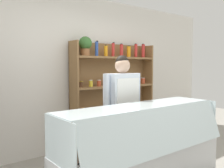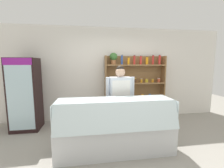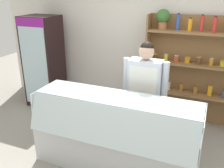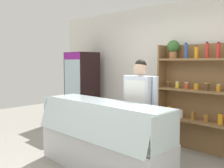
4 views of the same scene
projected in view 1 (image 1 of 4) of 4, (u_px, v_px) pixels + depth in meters
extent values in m
cube|color=white|center=(78.00, 73.00, 4.44)|extent=(6.80, 0.10, 2.70)
cube|color=olive|center=(110.00, 94.00, 4.77)|extent=(1.77, 0.02, 1.88)
cube|color=olive|center=(74.00, 98.00, 4.12)|extent=(0.03, 0.28, 1.88)
cube|color=olive|center=(147.00, 91.00, 5.20)|extent=(0.03, 0.28, 1.88)
cube|color=olive|center=(115.00, 114.00, 4.69)|extent=(1.71, 0.28, 0.04)
cube|color=olive|center=(115.00, 86.00, 4.65)|extent=(1.71, 0.28, 0.04)
cube|color=olive|center=(115.00, 58.00, 4.61)|extent=(1.71, 0.28, 0.04)
cylinder|color=#996038|center=(85.00, 52.00, 4.21)|extent=(0.14, 0.14, 0.12)
sphere|color=#36682D|center=(85.00, 43.00, 4.20)|extent=(0.22, 0.22, 0.22)
cylinder|color=#3356B2|center=(97.00, 49.00, 4.37)|extent=(0.06, 0.06, 0.25)
cylinder|color=black|center=(97.00, 41.00, 4.34)|extent=(0.04, 0.04, 0.02)
cylinder|color=orange|center=(106.00, 51.00, 4.48)|extent=(0.07, 0.07, 0.19)
cylinder|color=black|center=(106.00, 45.00, 4.47)|extent=(0.04, 0.04, 0.02)
cylinder|color=red|center=(113.00, 50.00, 4.60)|extent=(0.06, 0.06, 0.25)
cylinder|color=black|center=(114.00, 43.00, 4.57)|extent=(0.04, 0.04, 0.02)
cylinder|color=red|center=(121.00, 51.00, 4.70)|extent=(0.06, 0.06, 0.24)
cylinder|color=black|center=(121.00, 44.00, 4.69)|extent=(0.04, 0.04, 0.02)
cylinder|color=orange|center=(129.00, 52.00, 4.82)|extent=(0.08, 0.08, 0.21)
cylinder|color=black|center=(129.00, 46.00, 4.81)|extent=(0.05, 0.05, 0.02)
cylinder|color=red|center=(136.00, 51.00, 4.92)|extent=(0.06, 0.06, 0.26)
cylinder|color=black|center=(136.00, 44.00, 4.92)|extent=(0.04, 0.04, 0.02)
cylinder|color=red|center=(143.00, 51.00, 5.05)|extent=(0.07, 0.07, 0.26)
cylinder|color=black|center=(143.00, 44.00, 5.04)|extent=(0.04, 0.04, 0.02)
cylinder|color=brown|center=(81.00, 85.00, 4.20)|extent=(0.07, 0.07, 0.09)
cylinder|color=gold|center=(81.00, 81.00, 4.19)|extent=(0.07, 0.07, 0.01)
cylinder|color=yellow|center=(91.00, 84.00, 4.30)|extent=(0.07, 0.07, 0.11)
cylinder|color=silver|center=(91.00, 80.00, 4.30)|extent=(0.07, 0.07, 0.01)
cylinder|color=#BF4C2D|center=(99.00, 83.00, 4.41)|extent=(0.07, 0.07, 0.10)
cylinder|color=silver|center=(99.00, 80.00, 4.41)|extent=(0.08, 0.08, 0.01)
cylinder|color=orange|center=(107.00, 83.00, 4.53)|extent=(0.09, 0.09, 0.09)
cylinder|color=gold|center=(107.00, 80.00, 4.53)|extent=(0.09, 0.09, 0.01)
cylinder|color=brown|center=(115.00, 82.00, 4.63)|extent=(0.09, 0.09, 0.11)
cylinder|color=gold|center=(115.00, 79.00, 4.63)|extent=(0.09, 0.09, 0.01)
cylinder|color=orange|center=(123.00, 82.00, 4.75)|extent=(0.06, 0.06, 0.10)
cylinder|color=silver|center=(123.00, 79.00, 4.76)|extent=(0.07, 0.07, 0.01)
cylinder|color=yellow|center=(129.00, 82.00, 4.88)|extent=(0.09, 0.09, 0.09)
cylinder|color=gold|center=(129.00, 79.00, 4.86)|extent=(0.09, 0.09, 0.01)
cylinder|color=orange|center=(136.00, 82.00, 4.98)|extent=(0.07, 0.07, 0.09)
cylinder|color=gold|center=(136.00, 79.00, 4.98)|extent=(0.07, 0.07, 0.01)
cylinder|color=#BF4C2D|center=(143.00, 81.00, 5.08)|extent=(0.08, 0.08, 0.11)
cylinder|color=silver|center=(143.00, 78.00, 5.09)|extent=(0.09, 0.09, 0.01)
cube|color=orange|center=(83.00, 113.00, 4.25)|extent=(0.07, 0.04, 0.17)
cube|color=silver|center=(94.00, 112.00, 4.39)|extent=(0.08, 0.05, 0.14)
cube|color=#9E6623|center=(105.00, 111.00, 4.54)|extent=(0.06, 0.04, 0.14)
cube|color=#9E6623|center=(115.00, 110.00, 4.68)|extent=(0.07, 0.05, 0.13)
cube|color=orange|center=(124.00, 107.00, 4.82)|extent=(0.07, 0.04, 0.17)
cube|color=#3356B2|center=(133.00, 106.00, 4.97)|extent=(0.06, 0.05, 0.17)
cube|color=silver|center=(141.00, 106.00, 5.11)|extent=(0.06, 0.04, 0.12)
cube|color=silver|center=(142.00, 167.00, 2.95)|extent=(2.15, 0.65, 0.55)
cube|color=white|center=(142.00, 143.00, 2.93)|extent=(2.09, 0.59, 0.03)
cube|color=silver|center=(163.00, 131.00, 2.67)|extent=(2.11, 0.16, 0.47)
cube|color=silver|center=(140.00, 106.00, 2.94)|extent=(2.11, 0.49, 0.01)
cube|color=silver|center=(59.00, 143.00, 2.25)|extent=(0.01, 0.61, 0.45)
cube|color=silver|center=(195.00, 114.00, 3.57)|extent=(0.01, 0.61, 0.45)
cube|color=tan|center=(76.00, 153.00, 2.46)|extent=(0.17, 0.13, 0.05)
cube|color=white|center=(87.00, 159.00, 2.31)|extent=(0.05, 0.03, 0.02)
cube|color=tan|center=(104.00, 146.00, 2.67)|extent=(0.17, 0.14, 0.05)
cube|color=white|center=(115.00, 151.00, 2.52)|extent=(0.05, 0.03, 0.02)
cube|color=beige|center=(127.00, 140.00, 2.88)|extent=(0.16, 0.14, 0.05)
cube|color=white|center=(139.00, 144.00, 2.73)|extent=(0.05, 0.03, 0.02)
cube|color=beige|center=(148.00, 135.00, 3.09)|extent=(0.16, 0.13, 0.06)
cube|color=white|center=(160.00, 139.00, 2.94)|extent=(0.05, 0.03, 0.02)
cube|color=tan|center=(165.00, 131.00, 3.30)|extent=(0.17, 0.13, 0.06)
cube|color=white|center=(178.00, 134.00, 3.15)|extent=(0.05, 0.03, 0.02)
cube|color=tan|center=(181.00, 127.00, 3.51)|extent=(0.16, 0.12, 0.05)
cube|color=white|center=(193.00, 130.00, 3.36)|extent=(0.05, 0.03, 0.02)
cylinder|color=tan|center=(81.00, 155.00, 2.29)|extent=(0.15, 0.13, 0.13)
cylinder|color=#C1706B|center=(101.00, 150.00, 2.43)|extent=(0.19, 0.14, 0.13)
cylinder|color=white|center=(177.00, 127.00, 3.19)|extent=(0.07, 0.07, 0.21)
cylinder|color=white|center=(181.00, 126.00, 3.25)|extent=(0.07, 0.07, 0.19)
cylinder|color=#2D2D38|center=(117.00, 144.00, 3.49)|extent=(0.13, 0.13, 0.75)
cylinder|color=#2D2D38|center=(128.00, 142.00, 3.61)|extent=(0.13, 0.13, 0.75)
cube|color=silver|center=(122.00, 95.00, 3.50)|extent=(0.46, 0.24, 0.62)
cube|color=white|center=(128.00, 120.00, 3.43)|extent=(0.39, 0.01, 1.15)
cylinder|color=silver|center=(106.00, 95.00, 3.32)|extent=(0.09, 0.09, 0.56)
cylinder|color=silver|center=(137.00, 92.00, 3.67)|extent=(0.09, 0.09, 0.56)
sphere|color=#D8AD8E|center=(122.00, 66.00, 3.47)|extent=(0.21, 0.21, 0.21)
sphere|color=black|center=(122.00, 62.00, 3.47)|extent=(0.18, 0.18, 0.18)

